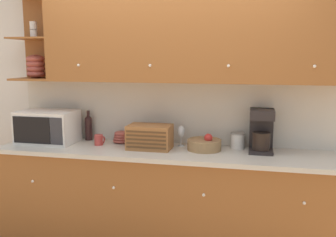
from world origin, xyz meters
TOP-DOWN VIEW (x-y plane):
  - ground_plane at (0.00, 0.00)m, footprint 24.00×24.00m
  - wall_back at (0.00, 0.03)m, footprint 5.54×0.06m
  - counter_unit at (0.00, -0.31)m, footprint 3.16×0.64m
  - backsplash_panel at (0.00, -0.01)m, footprint 3.14×0.01m
  - upper_cabinets at (0.16, -0.17)m, footprint 3.14×0.37m
  - microwave at (-1.20, -0.28)m, footprint 0.54×0.38m
  - wine_bottle at (-0.86, -0.07)m, footprint 0.08×0.08m
  - mug at (-0.67, -0.26)m, footprint 0.09×0.08m
  - bowl_stack_on_counter at (-0.49, -0.13)m, footprint 0.17×0.17m
  - bread_box at (-0.15, -0.30)m, footprint 0.40×0.26m
  - wine_glass at (0.11, -0.13)m, footprint 0.07×0.07m
  - fruit_basket at (0.34, -0.24)m, footprint 0.31×0.31m
  - storage_canister at (0.64, -0.11)m, footprint 0.14×0.14m
  - coffee_maker at (0.84, -0.19)m, footprint 0.21×0.24m

SIDE VIEW (x-z plane):
  - ground_plane at x=0.00m, z-range 0.00..0.00m
  - counter_unit at x=0.00m, z-range 0.00..0.92m
  - mug at x=-0.67m, z-range 0.92..1.02m
  - fruit_basket at x=0.34m, z-range 0.89..1.04m
  - bowl_stack_on_counter at x=-0.49m, z-range 0.91..1.03m
  - storage_canister at x=0.64m, z-range 0.92..1.06m
  - bread_box at x=-0.15m, z-range 0.92..1.14m
  - wine_glass at x=0.11m, z-range 0.95..1.15m
  - wine_bottle at x=-0.86m, z-range 0.90..1.20m
  - microwave at x=-1.20m, z-range 0.92..1.23m
  - coffee_maker at x=0.84m, z-range 0.92..1.30m
  - backsplash_panel at x=0.00m, z-range 0.92..1.52m
  - wall_back at x=0.00m, z-range 0.00..2.60m
  - upper_cabinets at x=0.16m, z-range 1.52..2.37m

